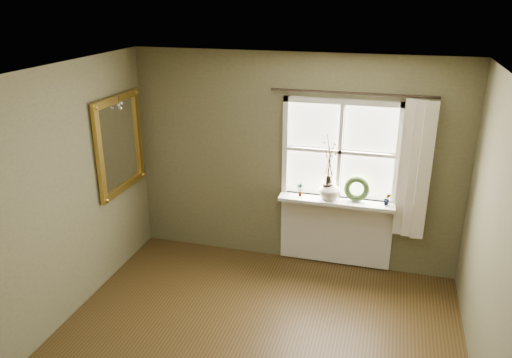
{
  "coord_description": "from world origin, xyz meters",
  "views": [
    {
      "loc": [
        1.09,
        -3.36,
        3.23
      ],
      "look_at": [
        -0.28,
        1.55,
        1.31
      ],
      "focal_mm": 35.0,
      "sensor_mm": 36.0,
      "label": 1
    }
  ],
  "objects": [
    {
      "name": "wall_back",
      "position": [
        0.0,
        2.3,
        1.3
      ],
      "size": [
        4.0,
        0.1,
        2.6
      ],
      "primitive_type": "cube",
      "color": "brown",
      "rests_on": "ground"
    },
    {
      "name": "gilt_mirror",
      "position": [
        -1.96,
        1.63,
        1.55
      ],
      "size": [
        0.1,
        0.96,
        1.15
      ],
      "color": "white",
      "rests_on": "wall_left"
    },
    {
      "name": "potted_plant_right",
      "position": [
        1.13,
        2.12,
        0.99
      ],
      "size": [
        0.08,
        0.07,
        0.15
      ],
      "primitive_type": "imported",
      "rotation": [
        0.0,
        0.0,
        0.03
      ],
      "color": "#2E421D",
      "rests_on": "window_sill"
    },
    {
      "name": "window_frame",
      "position": [
        0.55,
        2.23,
        1.48
      ],
      "size": [
        1.36,
        0.06,
        1.24
      ],
      "color": "silver",
      "rests_on": "wall_back"
    },
    {
      "name": "wall_left",
      "position": [
        -2.05,
        0.0,
        1.3
      ],
      "size": [
        0.1,
        4.5,
        2.6
      ],
      "primitive_type": "cube",
      "color": "brown",
      "rests_on": "ground"
    },
    {
      "name": "curtain",
      "position": [
        1.39,
        2.13,
        1.37
      ],
      "size": [
        0.36,
        0.12,
        1.59
      ],
      "primitive_type": "cube",
      "color": "beige",
      "rests_on": "wall_back"
    },
    {
      "name": "curtain_rod",
      "position": [
        0.65,
        2.17,
        2.18
      ],
      "size": [
        1.84,
        0.03,
        0.03
      ],
      "primitive_type": "cylinder",
      "rotation": [
        0.0,
        1.57,
        0.0
      ],
      "color": "black",
      "rests_on": "wall_back"
    },
    {
      "name": "ceiling",
      "position": [
        0.0,
        0.0,
        2.6
      ],
      "size": [
        4.5,
        4.5,
        0.0
      ],
      "primitive_type": "plane",
      "color": "silver",
      "rests_on": "ground"
    },
    {
      "name": "wreath",
      "position": [
        0.77,
        2.16,
        1.03
      ],
      "size": [
        0.31,
        0.15,
        0.31
      ],
      "primitive_type": "torus",
      "rotation": [
        1.36,
        0.0,
        -0.05
      ],
      "color": "#2E421D",
      "rests_on": "window_sill"
    },
    {
      "name": "potted_plant_left",
      "position": [
        0.11,
        2.12,
        1.0
      ],
      "size": [
        0.1,
        0.08,
        0.16
      ],
      "primitive_type": "imported",
      "rotation": [
        0.0,
        0.0,
        -0.27
      ],
      "color": "#2E421D",
      "rests_on": "window_sill"
    },
    {
      "name": "cream_vase",
      "position": [
        0.47,
        2.12,
        1.05
      ],
      "size": [
        0.25,
        0.25,
        0.26
      ],
      "primitive_type": "imported",
      "rotation": [
        0.0,
        0.0,
        0.01
      ],
      "color": "silver",
      "rests_on": "window_sill"
    },
    {
      "name": "window_sill",
      "position": [
        0.55,
        2.12,
        0.9
      ],
      "size": [
        1.36,
        0.26,
        0.04
      ],
      "primitive_type": "cube",
      "color": "silver",
      "rests_on": "wall_back"
    },
    {
      "name": "dark_jug",
      "position": [
        0.44,
        2.12,
        1.02
      ],
      "size": [
        0.14,
        0.14,
        0.2
      ],
      "primitive_type": "cylinder",
      "rotation": [
        0.0,
        0.0,
        0.02
      ],
      "color": "black",
      "rests_on": "window_sill"
    },
    {
      "name": "window_apron",
      "position": [
        0.55,
        2.23,
        0.46
      ],
      "size": [
        1.36,
        0.04,
        0.88
      ],
      "primitive_type": "cube",
      "color": "silver",
      "rests_on": "ground"
    }
  ]
}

